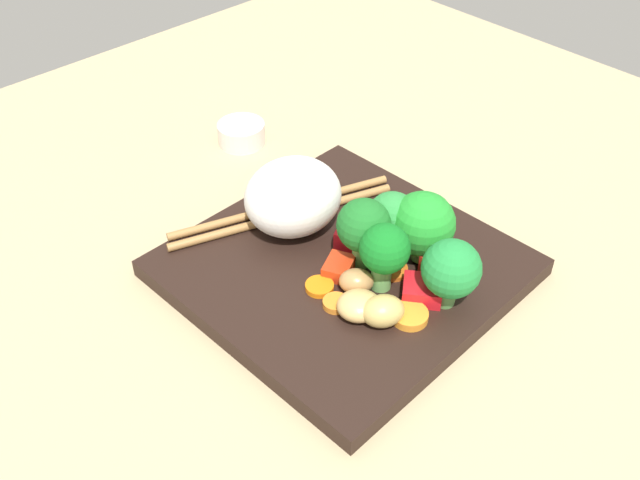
% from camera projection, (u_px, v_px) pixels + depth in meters
% --- Properties ---
extents(ground_plane, '(1.10, 1.10, 0.02)m').
position_uv_depth(ground_plane, '(343.00, 282.00, 0.67)').
color(ground_plane, tan).
extents(square_plate, '(0.28, 0.28, 0.02)m').
position_uv_depth(square_plate, '(343.00, 268.00, 0.66)').
color(square_plate, black).
rests_on(square_plate, ground_plane).
extents(rice_mound, '(0.11, 0.10, 0.07)m').
position_uv_depth(rice_mound, '(296.00, 195.00, 0.67)').
color(rice_mound, white).
rests_on(rice_mound, square_plate).
extents(broccoli_floret_0, '(0.05, 0.05, 0.06)m').
position_uv_depth(broccoli_floret_0, '(451.00, 270.00, 0.59)').
color(broccoli_floret_0, '#58934A').
rests_on(broccoli_floret_0, square_plate).
extents(broccoli_floret_1, '(0.04, 0.04, 0.07)m').
position_uv_depth(broccoli_floret_1, '(386.00, 250.00, 0.60)').
color(broccoli_floret_1, '#74BB5F').
rests_on(broccoli_floret_1, square_plate).
extents(broccoli_floret_2, '(0.05, 0.05, 0.06)m').
position_uv_depth(broccoli_floret_2, '(392.00, 219.00, 0.65)').
color(broccoli_floret_2, '#71B252').
rests_on(broccoli_floret_2, square_plate).
extents(broccoli_floret_3, '(0.05, 0.05, 0.07)m').
position_uv_depth(broccoli_floret_3, '(364.00, 227.00, 0.63)').
color(broccoli_floret_3, '#72B854').
rests_on(broccoli_floret_3, square_plate).
extents(broccoli_floret_4, '(0.06, 0.06, 0.07)m').
position_uv_depth(broccoli_floret_4, '(423.00, 224.00, 0.64)').
color(broccoli_floret_4, '#599C44').
rests_on(broccoli_floret_4, square_plate).
extents(carrot_slice_0, '(0.03, 0.03, 0.01)m').
position_uv_depth(carrot_slice_0, '(320.00, 287.00, 0.63)').
color(carrot_slice_0, orange).
rests_on(carrot_slice_0, square_plate).
extents(carrot_slice_1, '(0.04, 0.04, 0.01)m').
position_uv_depth(carrot_slice_1, '(410.00, 316.00, 0.60)').
color(carrot_slice_1, orange).
rests_on(carrot_slice_1, square_plate).
extents(carrot_slice_2, '(0.03, 0.03, 0.01)m').
position_uv_depth(carrot_slice_2, '(336.00, 303.00, 0.61)').
color(carrot_slice_2, orange).
rests_on(carrot_slice_2, square_plate).
extents(carrot_slice_3, '(0.04, 0.04, 0.00)m').
position_uv_depth(carrot_slice_3, '(392.00, 270.00, 0.64)').
color(carrot_slice_3, orange).
rests_on(carrot_slice_3, square_plate).
extents(pepper_chunk_0, '(0.04, 0.03, 0.02)m').
position_uv_depth(pepper_chunk_0, '(350.00, 235.00, 0.67)').
color(pepper_chunk_0, red).
rests_on(pepper_chunk_0, square_plate).
extents(pepper_chunk_1, '(0.03, 0.02, 0.02)m').
position_uv_depth(pepper_chunk_1, '(436.00, 265.00, 0.64)').
color(pepper_chunk_1, red).
rests_on(pepper_chunk_1, square_plate).
extents(pepper_chunk_2, '(0.04, 0.03, 0.01)m').
position_uv_depth(pepper_chunk_2, '(339.00, 268.00, 0.64)').
color(pepper_chunk_2, red).
rests_on(pepper_chunk_2, square_plate).
extents(pepper_chunk_3, '(0.04, 0.04, 0.02)m').
position_uv_depth(pepper_chunk_3, '(422.00, 290.00, 0.62)').
color(pepper_chunk_3, red).
rests_on(pepper_chunk_3, square_plate).
extents(chicken_piece_0, '(0.04, 0.04, 0.02)m').
position_uv_depth(chicken_piece_0, '(356.00, 281.00, 0.62)').
color(chicken_piece_0, '#B4824D').
rests_on(chicken_piece_0, square_plate).
extents(chicken_piece_1, '(0.03, 0.03, 0.02)m').
position_uv_depth(chicken_piece_1, '(388.00, 227.00, 0.68)').
color(chicken_piece_1, tan).
rests_on(chicken_piece_1, square_plate).
extents(chicken_piece_2, '(0.05, 0.04, 0.03)m').
position_uv_depth(chicken_piece_2, '(383.00, 311.00, 0.59)').
color(chicken_piece_2, tan).
rests_on(chicken_piece_2, square_plate).
extents(chicken_piece_3, '(0.05, 0.05, 0.02)m').
position_uv_depth(chicken_piece_3, '(359.00, 306.00, 0.60)').
color(chicken_piece_3, tan).
rests_on(chicken_piece_3, square_plate).
extents(chopstick_pair, '(0.22, 0.10, 0.01)m').
position_uv_depth(chopstick_pair, '(284.00, 211.00, 0.71)').
color(chopstick_pair, '#A37540').
rests_on(chopstick_pair, square_plate).
extents(sauce_cup, '(0.05, 0.05, 0.02)m').
position_uv_depth(sauce_cup, '(241.00, 133.00, 0.83)').
color(sauce_cup, silver).
rests_on(sauce_cup, ground_plane).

